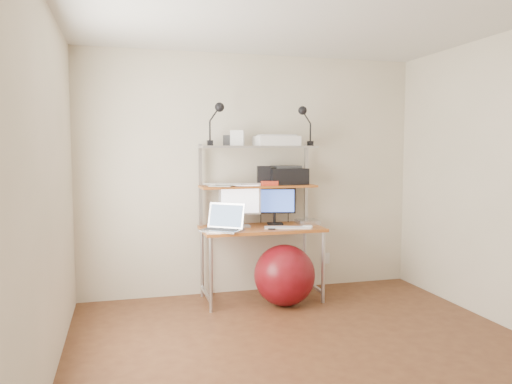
# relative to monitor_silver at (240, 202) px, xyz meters

# --- Properties ---
(room) EXTENTS (3.60, 3.60, 3.60)m
(room) POSITION_rel_monitor_silver_xyz_m (0.20, -1.53, 0.26)
(room) COLOR brown
(room) RESTS_ON ground
(computer_desk) EXTENTS (1.20, 0.60, 1.57)m
(computer_desk) POSITION_rel_monitor_silver_xyz_m (0.20, -0.02, -0.03)
(computer_desk) COLOR #B06122
(computer_desk) RESTS_ON ground
(desktop) EXTENTS (1.20, 0.60, 0.00)m
(desktop) POSITION_rel_monitor_silver_xyz_m (0.20, -0.09, -0.25)
(desktop) COLOR #B06122
(desktop) RESTS_ON computer_desk
(mid_shelf) EXTENTS (1.18, 0.34, 0.00)m
(mid_shelf) POSITION_rel_monitor_silver_xyz_m (0.20, 0.04, 0.16)
(mid_shelf) COLOR #B06122
(mid_shelf) RESTS_ON computer_desk
(top_shelf) EXTENTS (1.18, 0.34, 0.00)m
(top_shelf) POSITION_rel_monitor_silver_xyz_m (0.20, 0.04, 0.56)
(top_shelf) COLOR #B6B6BB
(top_shelf) RESTS_ON computer_desk
(floor) EXTENTS (3.60, 3.60, 0.00)m
(floor) POSITION_rel_monitor_silver_xyz_m (0.20, -1.53, -0.99)
(floor) COLOR brown
(floor) RESTS_ON ground
(wall_outlet) EXTENTS (0.08, 0.01, 0.12)m
(wall_outlet) POSITION_rel_monitor_silver_xyz_m (1.05, 0.26, -0.69)
(wall_outlet) COLOR white
(wall_outlet) RESTS_ON room
(monitor_silver) EXTENTS (0.42, 0.17, 0.47)m
(monitor_silver) POSITION_rel_monitor_silver_xyz_m (0.00, 0.00, 0.00)
(monitor_silver) COLOR silver
(monitor_silver) RESTS_ON desktop
(monitor_black) EXTENTS (0.44, 0.15, 0.44)m
(monitor_black) POSITION_rel_monitor_silver_xyz_m (0.39, 0.07, -0.03)
(monitor_black) COLOR black
(monitor_black) RESTS_ON desktop
(laptop) EXTENTS (0.47, 0.46, 0.32)m
(laptop) POSITION_rel_monitor_silver_xyz_m (-0.20, -0.19, -0.20)
(laptop) COLOR #B6B7BB
(laptop) RESTS_ON desktop
(keyboard) EXTENTS (0.47, 0.24, 0.01)m
(keyboard) POSITION_rel_monitor_silver_xyz_m (0.43, -0.22, -0.24)
(keyboard) COLOR white
(keyboard) RESTS_ON desktop
(mouse) EXTENTS (0.11, 0.08, 0.03)m
(mouse) POSITION_rel_monitor_silver_xyz_m (0.62, -0.26, -0.24)
(mouse) COLOR white
(mouse) RESTS_ON desktop
(mac_mini) EXTENTS (0.24, 0.24, 0.04)m
(mac_mini) POSITION_rel_monitor_silver_xyz_m (0.72, -0.00, -0.23)
(mac_mini) COLOR #B6B7BB
(mac_mini) RESTS_ON desktop
(phone) EXTENTS (0.10, 0.14, 0.01)m
(phone) POSITION_rel_monitor_silver_xyz_m (0.27, -0.23, -0.25)
(phone) COLOR black
(phone) RESTS_ON desktop
(printer) EXTENTS (0.42, 0.30, 0.20)m
(printer) POSITION_rel_monitor_silver_xyz_m (0.52, 0.09, 0.25)
(printer) COLOR black
(printer) RESTS_ON mid_shelf
(nas_cube) EXTENTS (0.15, 0.15, 0.19)m
(nas_cube) POSITION_rel_monitor_silver_xyz_m (0.26, 0.06, 0.26)
(nas_cube) COLOR black
(nas_cube) RESTS_ON mid_shelf
(red_box) EXTENTS (0.17, 0.11, 0.05)m
(red_box) POSITION_rel_monitor_silver_xyz_m (0.30, -0.02, 0.18)
(red_box) COLOR red
(red_box) RESTS_ON mid_shelf
(scanner) EXTENTS (0.44, 0.30, 0.11)m
(scanner) POSITION_rel_monitor_silver_xyz_m (0.39, 0.02, 0.61)
(scanner) COLOR white
(scanner) RESTS_ON top_shelf
(box_white) EXTENTS (0.16, 0.15, 0.15)m
(box_white) POSITION_rel_monitor_silver_xyz_m (-0.01, 0.04, 0.64)
(box_white) COLOR white
(box_white) RESTS_ON top_shelf
(box_grey) EXTENTS (0.13, 0.13, 0.11)m
(box_grey) POSITION_rel_monitor_silver_xyz_m (-0.10, 0.09, 0.61)
(box_grey) COLOR #2F2F32
(box_grey) RESTS_ON top_shelf
(clip_lamp_left) EXTENTS (0.17, 0.09, 0.42)m
(clip_lamp_left) POSITION_rel_monitor_silver_xyz_m (-0.23, -0.03, 0.86)
(clip_lamp_left) COLOR black
(clip_lamp_left) RESTS_ON top_shelf
(clip_lamp_right) EXTENTS (0.16, 0.09, 0.40)m
(clip_lamp_right) POSITION_rel_monitor_silver_xyz_m (0.67, -0.03, 0.85)
(clip_lamp_right) COLOR black
(clip_lamp_right) RESTS_ON top_shelf
(exercise_ball) EXTENTS (0.59, 0.59, 0.59)m
(exercise_ball) POSITION_rel_monitor_silver_xyz_m (0.37, -0.32, -0.69)
(exercise_ball) COLOR maroon
(exercise_ball) RESTS_ON floor
(paper_stack) EXTENTS (0.39, 0.42, 0.02)m
(paper_stack) POSITION_rel_monitor_silver_xyz_m (-0.18, 0.04, 0.17)
(paper_stack) COLOR white
(paper_stack) RESTS_ON mid_shelf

